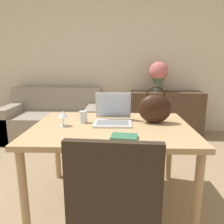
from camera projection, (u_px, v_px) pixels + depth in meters
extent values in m
cube|color=beige|center=(111.00, 56.00, 3.86)|extent=(10.00, 0.06, 2.70)
cube|color=tan|center=(111.00, 128.00, 1.84)|extent=(1.32, 0.97, 0.04)
cylinder|color=tan|center=(24.00, 195.00, 1.53)|extent=(0.06, 0.06, 0.68)
cylinder|color=tan|center=(197.00, 198.00, 1.49)|extent=(0.06, 0.06, 0.68)
cylinder|color=tan|center=(57.00, 148.00, 2.36)|extent=(0.06, 0.06, 0.68)
cylinder|color=tan|center=(169.00, 150.00, 2.32)|extent=(0.06, 0.06, 0.68)
cube|color=#2D2319|center=(116.00, 219.00, 1.19)|extent=(0.47, 0.47, 0.05)
cube|color=#2D2319|center=(113.00, 196.00, 0.94)|extent=(0.42, 0.07, 0.50)
cube|color=gray|center=(54.00, 126.00, 3.63)|extent=(1.54, 0.83, 0.42)
cube|color=gray|center=(57.00, 99.00, 3.85)|extent=(1.54, 0.20, 0.40)
cube|color=gray|center=(14.00, 122.00, 3.64)|extent=(0.20, 0.83, 0.56)
cube|color=gray|center=(94.00, 122.00, 3.59)|extent=(0.20, 0.83, 0.56)
cube|color=#4C3828|center=(166.00, 114.00, 3.76)|extent=(1.20, 0.40, 0.76)
cube|color=silver|center=(113.00, 123.00, 1.88)|extent=(0.32, 0.25, 0.02)
cube|color=gray|center=(113.00, 123.00, 1.88)|extent=(0.27, 0.16, 0.00)
cube|color=silver|center=(113.00, 105.00, 2.01)|extent=(0.32, 0.07, 0.24)
cube|color=silver|center=(113.00, 105.00, 2.01)|extent=(0.30, 0.06, 0.22)
cylinder|color=silver|center=(83.00, 117.00, 1.92)|extent=(0.07, 0.07, 0.11)
cylinder|color=silver|center=(63.00, 126.00, 1.84)|extent=(0.07, 0.07, 0.01)
cylinder|color=silver|center=(63.00, 121.00, 1.83)|extent=(0.01, 0.01, 0.07)
cone|color=silver|center=(63.00, 114.00, 1.81)|extent=(0.08, 0.08, 0.06)
ellipsoid|color=black|center=(155.00, 109.00, 1.90)|extent=(0.29, 0.15, 0.26)
torus|color=black|center=(156.00, 96.00, 1.88)|extent=(0.17, 0.01, 0.17)
cylinder|color=#47564C|center=(158.00, 85.00, 3.66)|extent=(0.15, 0.15, 0.22)
sphere|color=#3D6B38|center=(158.00, 75.00, 3.63)|extent=(0.23, 0.23, 0.23)
sphere|color=#C6666B|center=(159.00, 71.00, 3.61)|extent=(0.31, 0.31, 0.31)
cube|color=#336B4C|center=(124.00, 137.00, 1.53)|extent=(0.20, 0.16, 0.02)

